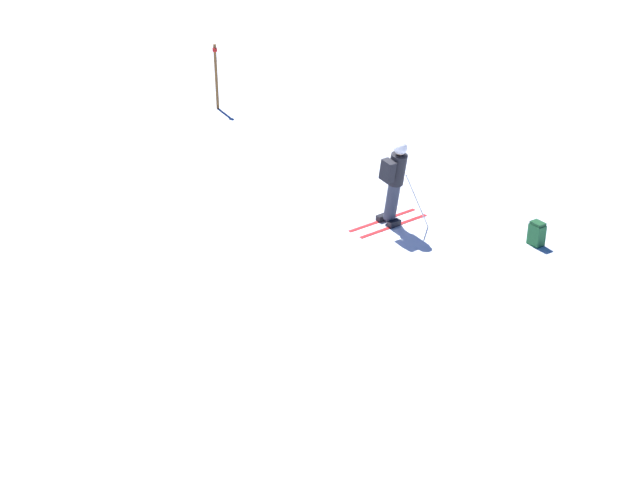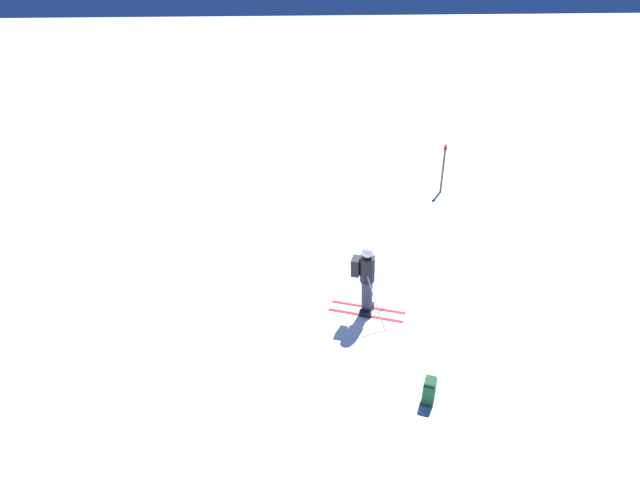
# 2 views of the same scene
# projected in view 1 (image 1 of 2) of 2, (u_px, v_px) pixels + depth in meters

# --- Properties ---
(ground_plane) EXTENTS (300.00, 300.00, 0.00)m
(ground_plane) POSITION_uv_depth(u_px,v_px,m) (365.00, 218.00, 18.89)
(ground_plane) COLOR white
(skier) EXTENTS (1.43, 1.82, 1.94)m
(skier) POSITION_uv_depth(u_px,v_px,m) (395.00, 179.00, 18.05)
(skier) COLOR red
(skier) RESTS_ON ground
(spare_backpack) EXTENTS (0.37, 0.34, 0.50)m
(spare_backpack) POSITION_uv_depth(u_px,v_px,m) (537.00, 234.00, 17.70)
(spare_backpack) COLOR #236633
(spare_backpack) RESTS_ON ground
(trail_marker) EXTENTS (0.13, 0.13, 1.85)m
(trail_marker) POSITION_uv_depth(u_px,v_px,m) (216.00, 74.00, 24.88)
(trail_marker) COLOR brown
(trail_marker) RESTS_ON ground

